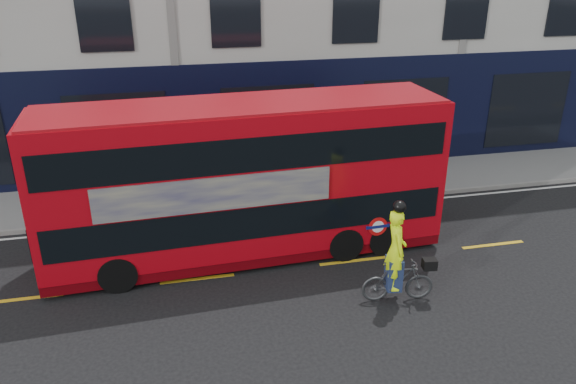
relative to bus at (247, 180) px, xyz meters
name	(u,v)px	position (x,y,z in m)	size (l,w,h in m)	color
ground	(202,315)	(-1.44, -2.56, -2.08)	(120.00, 120.00, 0.00)	black
pavement	(186,196)	(-1.44, 3.94, -2.02)	(60.00, 3.00, 0.12)	slate
kerb	(189,216)	(-1.44, 2.44, -2.01)	(60.00, 0.12, 0.13)	gray
road_edge_line	(190,222)	(-1.44, 2.14, -2.07)	(58.00, 0.10, 0.01)	silver
lane_dashes	(197,279)	(-1.44, -1.06, -2.07)	(58.00, 0.12, 0.01)	gold
bus	(247,180)	(0.00, 0.00, 0.00)	(10.16, 2.74, 4.05)	#AC0611
cyclist	(397,267)	(2.92, -2.93, -1.21)	(1.71, 0.74, 2.50)	#3F4144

